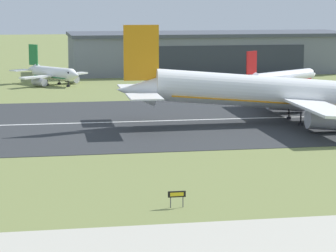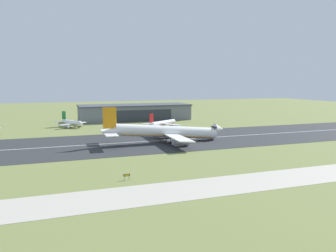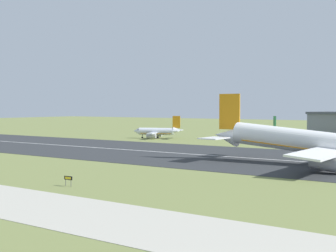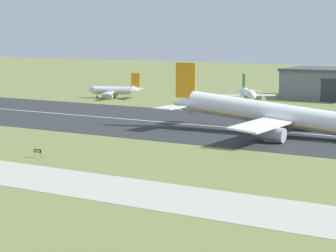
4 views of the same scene
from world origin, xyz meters
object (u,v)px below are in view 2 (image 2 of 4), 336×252
object	(u,v)px
airplane_parked_centre	(163,123)
airplane_landing	(166,132)
runway_sign	(127,175)
airplane_parked_west	(72,123)

from	to	relation	value
airplane_parked_centre	airplane_landing	bearing A→B (deg)	-106.84
runway_sign	airplane_landing	bearing A→B (deg)	59.89
airplane_landing	airplane_parked_west	size ratio (longest dim) A/B	2.95
airplane_parked_centre	runway_sign	world-z (taller)	airplane_parked_centre
airplane_landing	runway_sign	bearing A→B (deg)	-120.11
airplane_parked_centre	runway_sign	size ratio (longest dim) A/B	14.05
airplane_parked_west	airplane_parked_centre	distance (m)	54.17
airplane_landing	airplane_parked_west	world-z (taller)	airplane_landing
airplane_landing	airplane_parked_west	xyz separation A→B (m)	(-36.61, 65.31, -1.96)
airplane_parked_centre	runway_sign	xyz separation A→B (m)	(-42.63, -95.10, -1.50)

